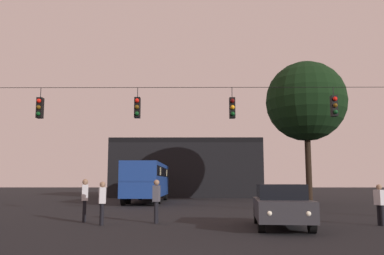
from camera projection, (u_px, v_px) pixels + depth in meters
The scene contains 10 objects.
ground_plane at pixel (189, 203), 31.04m from camera, with size 168.00×168.00×0.00m, color black.
overhead_signal_span at pixel (186, 134), 18.45m from camera, with size 21.38×0.44×6.44m.
city_bus at pixel (148, 178), 32.00m from camera, with size 2.61×11.02×3.00m.
car_near_right at pixel (281, 205), 14.35m from camera, with size 2.23×4.47×1.52m.
pedestrian_crossing_left at pixel (102, 201), 15.23m from camera, with size 0.34×0.42×1.61m.
pedestrian_crossing_center at pixel (156, 198), 15.92m from camera, with size 0.28×0.39×1.69m.
pedestrian_crossing_right at pixel (380, 202), 15.05m from camera, with size 0.33×0.41×1.51m.
pedestrian_trailing at pixel (85, 197), 16.42m from camera, with size 0.33×0.41×1.72m.
corner_building at pixel (187, 169), 46.42m from camera, with size 15.67×11.67×6.05m.
tree_left_silhouette at pixel (306, 101), 30.04m from camera, with size 5.90×5.90×10.48m.
Camera 1 is at (0.42, -7.03, 1.61)m, focal length 37.98 mm.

